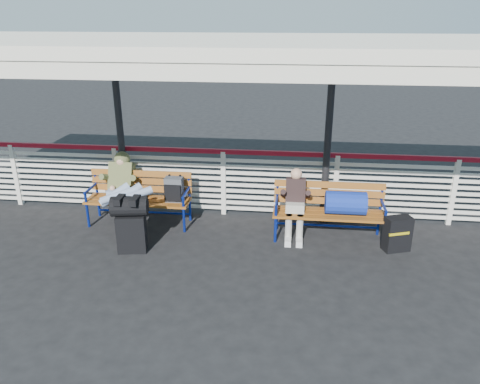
# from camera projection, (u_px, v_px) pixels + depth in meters

# --- Properties ---
(ground) EXTENTS (60.00, 60.00, 0.00)m
(ground) POSITION_uv_depth(u_px,v_px,m) (205.00, 265.00, 6.94)
(ground) COLOR black
(ground) RESTS_ON ground
(fence) EXTENTS (12.08, 0.08, 1.24)m
(fence) POSITION_uv_depth(u_px,v_px,m) (224.00, 180.00, 8.46)
(fence) COLOR silver
(fence) RESTS_ON ground
(canopy) EXTENTS (12.60, 3.60, 3.16)m
(canopy) POSITION_uv_depth(u_px,v_px,m) (211.00, 47.00, 6.64)
(canopy) COLOR silver
(canopy) RESTS_ON ground
(luggage_stack) EXTENTS (0.59, 0.39, 0.91)m
(luggage_stack) POSITION_uv_depth(u_px,v_px,m) (131.00, 222.00, 7.18)
(luggage_stack) COLOR black
(luggage_stack) RESTS_ON ground
(bench_left) EXTENTS (1.80, 0.56, 0.92)m
(bench_left) POSITION_uv_depth(u_px,v_px,m) (149.00, 192.00, 8.11)
(bench_left) COLOR #96501D
(bench_left) RESTS_ON ground
(bench_right) EXTENTS (1.80, 0.56, 0.92)m
(bench_right) POSITION_uv_depth(u_px,v_px,m) (338.00, 204.00, 7.53)
(bench_right) COLOR #96501D
(bench_right) RESTS_ON ground
(traveler_man) EXTENTS (0.93, 1.64, 0.77)m
(traveler_man) POSITION_uv_depth(u_px,v_px,m) (123.00, 190.00, 7.77)
(traveler_man) COLOR #8597B4
(traveler_man) RESTS_ON ground
(companion_person) EXTENTS (0.32, 0.66, 1.15)m
(companion_person) POSITION_uv_depth(u_px,v_px,m) (295.00, 203.00, 7.61)
(companion_person) COLOR #AFAC9F
(companion_person) RESTS_ON ground
(suitcase_side) EXTENTS (0.45, 0.36, 0.56)m
(suitcase_side) POSITION_uv_depth(u_px,v_px,m) (397.00, 234.00, 7.28)
(suitcase_side) COLOR black
(suitcase_side) RESTS_ON ground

